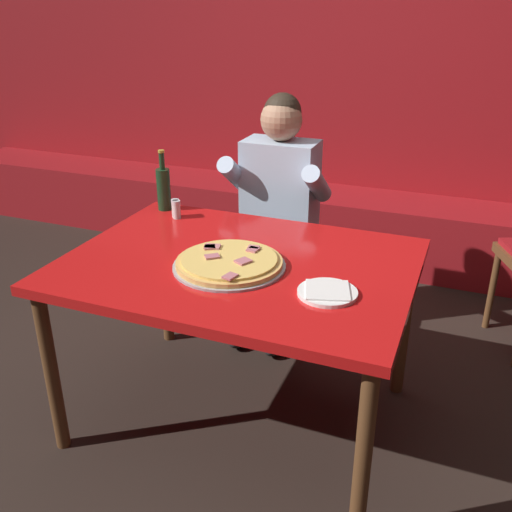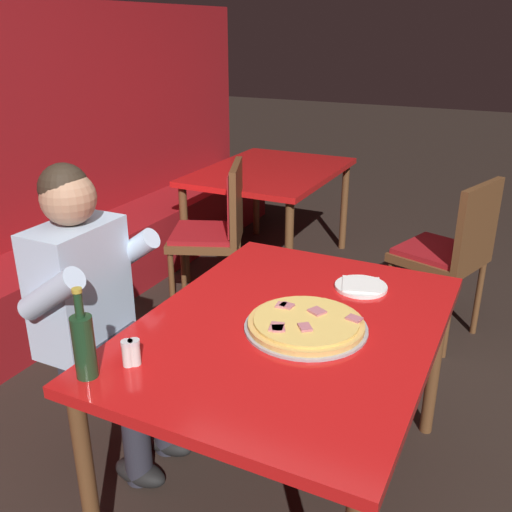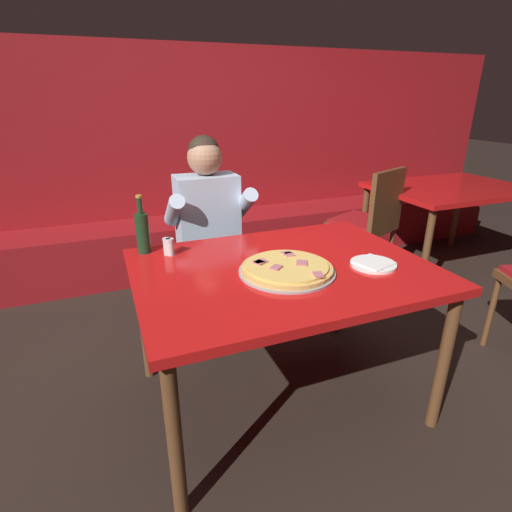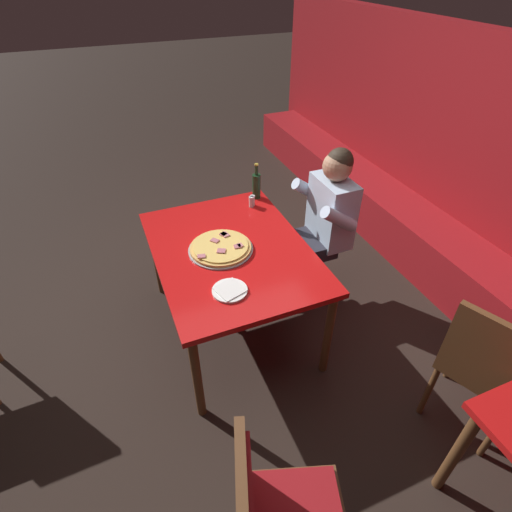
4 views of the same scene
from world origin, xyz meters
The scene contains 10 objects.
ground_plane centered at (0.00, 0.00, 0.00)m, with size 24.00×24.00×0.00m, color black.
booth_wall_panel centered at (0.00, 2.18, 0.95)m, with size 6.80×0.16×1.90m, color maroon.
booth_bench centered at (0.00, 1.86, 0.23)m, with size 6.46×0.48×0.46m, color maroon.
main_dining_table centered at (0.00, 0.00, 0.68)m, with size 1.35×1.00×0.76m.
pizza centered at (-0.01, -0.07, 0.78)m, with size 0.43×0.43×0.05m.
plate_white_paper centered at (0.39, -0.14, 0.77)m, with size 0.21×0.21×0.02m.
beer_bottle centered at (-0.57, 0.42, 0.87)m, with size 0.07×0.07×0.29m.
shaker_black_pepper centered at (-0.47, 0.34, 0.80)m, with size 0.04×0.04×0.09m.
shaker_oregano centered at (-0.46, 0.33, 0.80)m, with size 0.04×0.04×0.09m.
diner_seated_blue_shirt centered at (-0.13, 0.77, 0.71)m, with size 0.53×0.53×1.27m.
Camera 1 is at (0.81, -1.86, 1.69)m, focal length 40.00 mm.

